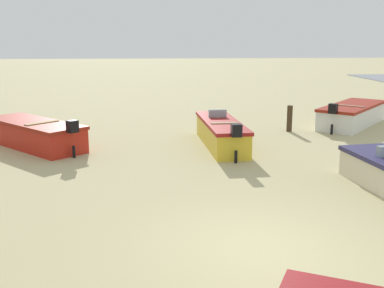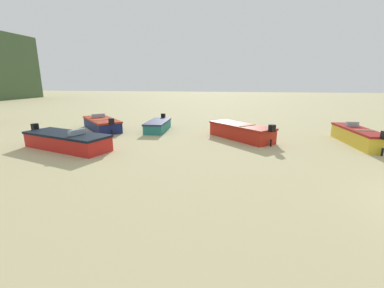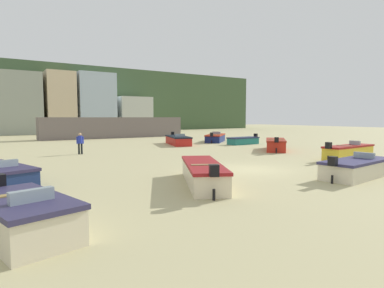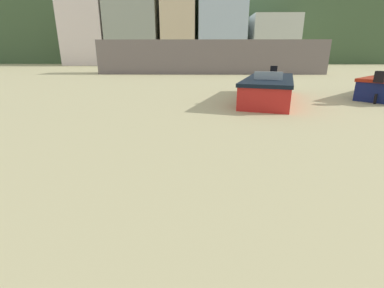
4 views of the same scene
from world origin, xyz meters
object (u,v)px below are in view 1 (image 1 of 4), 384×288
boat_yellow_2 (221,133)px  mooring_post_near_water (290,119)px  boat_white_5 (352,115)px  boat_red_3 (35,134)px

boat_yellow_2 → mooring_post_near_water: bearing=33.9°
mooring_post_near_water → boat_white_5: bearing=-70.0°
boat_red_3 → mooring_post_near_water: 10.19m
boat_red_3 → boat_white_5: size_ratio=0.92×
boat_yellow_2 → boat_red_3: bearing=173.6°
boat_red_3 → mooring_post_near_water: boat_red_3 is taller
boat_white_5 → mooring_post_near_water: bearing=-119.4°
boat_yellow_2 → boat_white_5: 7.38m
boat_yellow_2 → boat_red_3: size_ratio=1.13×
boat_white_5 → mooring_post_near_water: boat_white_5 is taller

